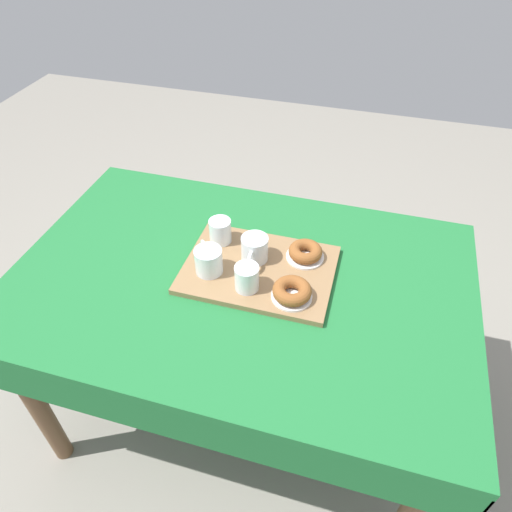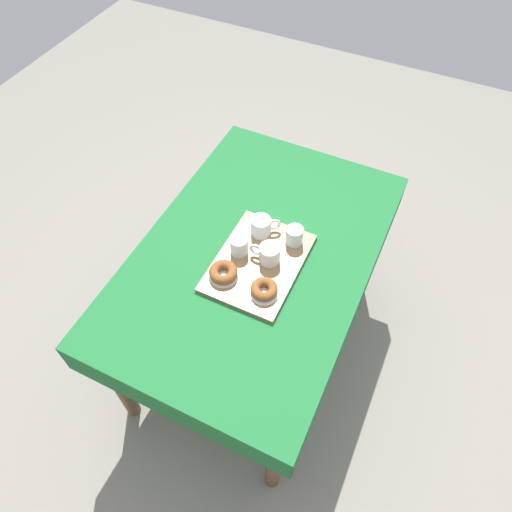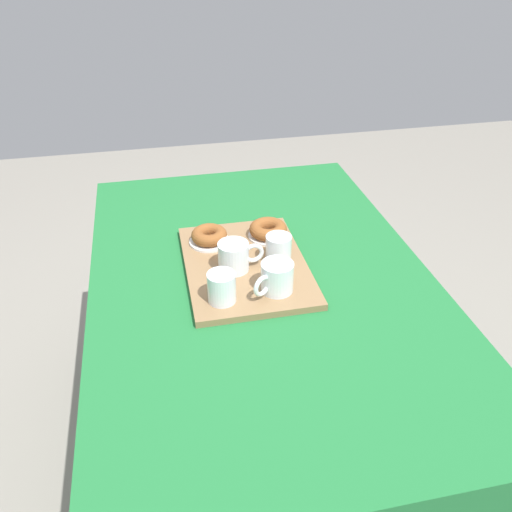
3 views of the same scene
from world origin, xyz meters
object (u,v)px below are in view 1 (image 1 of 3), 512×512
(water_glass_near, at_px, (247,279))
(sugar_donut_left, at_px, (305,251))
(serving_tray, at_px, (259,270))
(tea_mug_left, at_px, (208,261))
(donut_plate_left, at_px, (305,257))
(dining_table, at_px, (241,299))
(tea_mug_right, at_px, (254,249))
(donut_plate_right, at_px, (292,296))
(water_glass_far, at_px, (220,232))
(sugar_donut_right, at_px, (292,291))

(water_glass_near, distance_m, sugar_donut_left, 0.22)
(serving_tray, distance_m, water_glass_near, 0.10)
(tea_mug_left, bearing_deg, sugar_donut_left, 26.92)
(serving_tray, xyz_separation_m, donut_plate_left, (0.13, 0.08, 0.01))
(dining_table, height_order, sugar_donut_left, sugar_donut_left)
(tea_mug_right, bearing_deg, donut_plate_right, -40.90)
(tea_mug_right, xyz_separation_m, water_glass_far, (-0.13, 0.06, -0.00))
(sugar_donut_right, bearing_deg, serving_tray, 142.92)
(water_glass_far, height_order, sugar_donut_right, water_glass_far)
(serving_tray, relative_size, sugar_donut_right, 4.04)
(dining_table, height_order, water_glass_near, water_glass_near)
(water_glass_near, bearing_deg, sugar_donut_right, -0.82)
(water_glass_near, relative_size, donut_plate_left, 0.67)
(donut_plate_left, distance_m, donut_plate_right, 0.18)
(serving_tray, height_order, water_glass_near, water_glass_near)
(serving_tray, relative_size, tea_mug_right, 3.59)
(water_glass_far, relative_size, donut_plate_left, 0.67)
(tea_mug_left, relative_size, sugar_donut_right, 1.02)
(water_glass_far, relative_size, sugar_donut_right, 0.71)
(water_glass_far, bearing_deg, donut_plate_left, -1.28)
(dining_table, xyz_separation_m, serving_tray, (0.05, 0.04, 0.11))
(tea_mug_left, relative_size, sugar_donut_left, 1.09)
(sugar_donut_left, relative_size, sugar_donut_right, 0.93)
(dining_table, bearing_deg, serving_tray, 36.26)
(donut_plate_right, bearing_deg, water_glass_near, 179.18)
(serving_tray, distance_m, tea_mug_left, 0.16)
(serving_tray, bearing_deg, donut_plate_left, 33.28)
(donut_plate_left, bearing_deg, sugar_donut_right, -90.97)
(water_glass_far, bearing_deg, dining_table, -49.99)
(donut_plate_left, bearing_deg, water_glass_near, -128.18)
(serving_tray, distance_m, donut_plate_left, 0.15)
(sugar_donut_left, bearing_deg, sugar_donut_right, -90.97)
(tea_mug_right, distance_m, sugar_donut_right, 0.20)
(water_glass_near, xyz_separation_m, donut_plate_left, (0.14, 0.18, -0.03))
(water_glass_near, relative_size, sugar_donut_right, 0.71)
(water_glass_far, bearing_deg, tea_mug_right, -22.76)
(tea_mug_right, xyz_separation_m, donut_plate_left, (0.15, 0.05, -0.03))
(sugar_donut_left, bearing_deg, water_glass_far, 178.72)
(tea_mug_left, distance_m, donut_plate_right, 0.27)
(dining_table, bearing_deg, tea_mug_right, 70.39)
(tea_mug_left, distance_m, donut_plate_left, 0.31)
(tea_mug_left, xyz_separation_m, water_glass_far, (-0.01, 0.14, -0.00))
(donut_plate_left, relative_size, sugar_donut_left, 1.13)
(dining_table, relative_size, donut_plate_left, 11.84)
(donut_plate_right, relative_size, sugar_donut_right, 1.05)
(tea_mug_left, xyz_separation_m, donut_plate_right, (0.27, -0.04, -0.03))
(water_glass_near, height_order, sugar_donut_right, water_glass_near)
(sugar_donut_right, bearing_deg, water_glass_far, 146.71)
(donut_plate_right, bearing_deg, donut_plate_left, 89.03)
(tea_mug_left, bearing_deg, tea_mug_right, 36.69)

